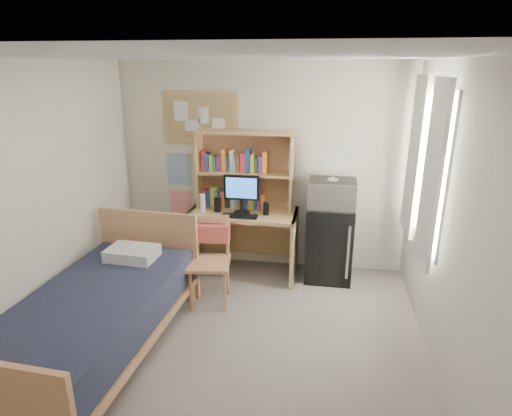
% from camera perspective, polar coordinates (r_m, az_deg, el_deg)
% --- Properties ---
extents(floor, '(3.60, 4.20, 0.02)m').
position_cam_1_polar(floor, '(4.10, -3.57, -19.97)').
color(floor, gray).
rests_on(floor, ground).
extents(ceiling, '(3.60, 4.20, 0.02)m').
position_cam_1_polar(ceiling, '(3.21, -4.56, 19.52)').
color(ceiling, white).
rests_on(ceiling, wall_back).
extents(wall_back, '(3.60, 0.04, 2.60)m').
position_cam_1_polar(wall_back, '(5.42, 0.86, 5.33)').
color(wall_back, silver).
rests_on(wall_back, floor).
extents(wall_left, '(0.04, 4.20, 2.60)m').
position_cam_1_polar(wall_left, '(4.21, -28.68, -0.97)').
color(wall_left, silver).
rests_on(wall_left, floor).
extents(wall_right, '(0.04, 4.20, 2.60)m').
position_cam_1_polar(wall_right, '(3.53, 25.89, -4.02)').
color(wall_right, silver).
rests_on(wall_right, floor).
extents(window_unit, '(0.10, 1.40, 1.70)m').
position_cam_1_polar(window_unit, '(4.54, 21.69, 5.28)').
color(window_unit, white).
rests_on(window_unit, wall_right).
extents(curtain_left, '(0.04, 0.55, 1.70)m').
position_cam_1_polar(curtain_left, '(4.16, 22.42, 4.05)').
color(curtain_left, white).
rests_on(curtain_left, wall_right).
extents(curtain_right, '(0.04, 0.55, 1.70)m').
position_cam_1_polar(curtain_right, '(4.92, 20.39, 6.37)').
color(curtain_right, white).
rests_on(curtain_right, wall_right).
extents(bulletin_board, '(0.94, 0.03, 0.64)m').
position_cam_1_polar(bulletin_board, '(5.46, -7.45, 11.88)').
color(bulletin_board, tan).
rests_on(bulletin_board, wall_back).
extents(poster_wave, '(0.30, 0.01, 0.42)m').
position_cam_1_polar(poster_wave, '(5.68, -10.27, 5.12)').
color(poster_wave, '#285AA3').
rests_on(poster_wave, wall_back).
extents(poster_japan, '(0.28, 0.01, 0.36)m').
position_cam_1_polar(poster_japan, '(5.80, -10.01, 0.60)').
color(poster_japan, red).
rests_on(poster_japan, wall_back).
extents(desk, '(1.34, 0.69, 0.83)m').
position_cam_1_polar(desk, '(5.40, -1.73, -4.64)').
color(desk, tan).
rests_on(desk, floor).
extents(desk_chair, '(0.55, 0.55, 0.98)m').
position_cam_1_polar(desk_chair, '(4.74, -6.28, -7.23)').
color(desk_chair, tan).
rests_on(desk_chair, floor).
extents(mini_fridge, '(0.57, 0.57, 0.95)m').
position_cam_1_polar(mini_fridge, '(5.35, 9.72, -4.47)').
color(mini_fridge, black).
rests_on(mini_fridge, floor).
extents(bed, '(1.25, 2.30, 0.61)m').
position_cam_1_polar(bed, '(4.28, -20.54, -14.28)').
color(bed, '#1C1F32').
rests_on(bed, floor).
extents(hutch, '(1.19, 0.33, 0.97)m').
position_cam_1_polar(hutch, '(5.25, -1.49, 5.04)').
color(hutch, tan).
rests_on(hutch, desk).
extents(monitor, '(0.43, 0.04, 0.45)m').
position_cam_1_polar(monitor, '(5.12, -1.93, 1.71)').
color(monitor, black).
rests_on(monitor, desk).
extents(keyboard, '(0.43, 0.15, 0.02)m').
position_cam_1_polar(keyboard, '(5.06, -2.24, -1.09)').
color(keyboard, black).
rests_on(keyboard, desk).
extents(speaker_left, '(0.07, 0.07, 0.17)m').
position_cam_1_polar(speaker_left, '(5.23, -5.13, 0.40)').
color(speaker_left, black).
rests_on(speaker_left, desk).
extents(speaker_right, '(0.07, 0.07, 0.16)m').
position_cam_1_polar(speaker_right, '(5.12, 1.37, -0.06)').
color(speaker_right, black).
rests_on(speaker_right, desk).
extents(water_bottle, '(0.07, 0.07, 0.23)m').
position_cam_1_polar(water_bottle, '(5.24, -7.16, 0.66)').
color(water_bottle, silver).
rests_on(water_bottle, desk).
extents(hoodie, '(0.44, 0.19, 0.21)m').
position_cam_1_polar(hoodie, '(4.81, -6.09, -3.31)').
color(hoodie, '#D75B52').
rests_on(hoodie, desk_chair).
extents(microwave, '(0.56, 0.43, 0.32)m').
position_cam_1_polar(microwave, '(5.12, 10.10, 1.97)').
color(microwave, silver).
rests_on(microwave, mini_fridge).
extents(desk_fan, '(0.25, 0.25, 0.31)m').
position_cam_1_polar(desk_fan, '(5.04, 10.30, 5.37)').
color(desk_fan, silver).
rests_on(desk_fan, microwave).
extents(pillow, '(0.52, 0.38, 0.12)m').
position_cam_1_polar(pillow, '(4.67, -16.18, -5.82)').
color(pillow, silver).
rests_on(pillow, bed).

